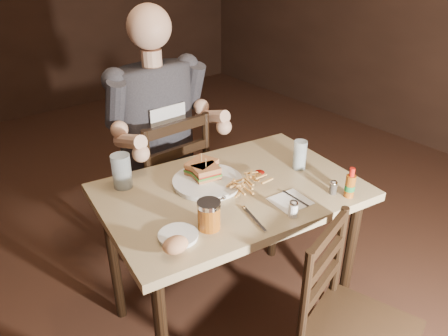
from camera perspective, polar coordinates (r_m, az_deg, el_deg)
room_shell at (r=1.58m, az=-7.95°, el=15.25°), size 7.00×7.00×7.00m
main_table at (r=1.95m, az=0.92°, el=-4.96°), size 1.20×0.88×0.77m
chair_far at (r=2.50m, az=-8.25°, el=-2.71°), size 0.45×0.49×0.95m
chair_near at (r=1.83m, az=17.39°, el=-20.00°), size 0.49×0.52×0.84m
diner at (r=2.24m, az=-8.44°, el=7.93°), size 0.57×0.46×0.98m
dinner_plate at (r=1.93m, az=-2.14°, el=-1.89°), size 0.34×0.34×0.02m
sandwich_left at (r=1.92m, az=-2.37°, el=-0.14°), size 0.13×0.11×0.10m
sandwich_right at (r=1.97m, az=-2.95°, el=0.68°), size 0.16×0.14×0.11m
fries_pile at (r=1.89m, az=3.24°, el=-1.76°), size 0.27×0.21×0.04m
ketchup_dollop at (r=1.99m, az=4.68°, el=-0.55°), size 0.05×0.05×0.01m
glass_left at (r=1.93m, az=-13.21°, el=-0.41°), size 0.09×0.09×0.15m
glass_right at (r=2.06m, az=9.87°, el=1.69°), size 0.07×0.07×0.14m
hot_sauce at (r=1.89m, az=16.19°, el=-1.83°), size 0.05×0.05×0.13m
salt_shaker at (r=1.73m, az=9.03°, el=-5.31°), size 0.04×0.04×0.07m
pepper_shaker at (r=1.91m, az=14.08°, el=-2.49°), size 0.04×0.04×0.06m
syrup_dispenser at (r=1.63m, az=-1.97°, el=-6.17°), size 0.10×0.10×0.11m
napkin at (r=1.83m, az=8.63°, el=-4.29°), size 0.16×0.16×0.00m
knife at (r=1.71m, az=3.94°, el=-6.57°), size 0.06×0.19×0.00m
fork at (r=1.85m, az=9.28°, el=-3.96°), size 0.02×0.15×0.00m
side_plate at (r=1.62m, az=-5.99°, el=-8.89°), size 0.16×0.16×0.01m
bread_roll at (r=1.53m, az=-6.36°, el=-9.95°), size 0.10×0.09×0.06m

